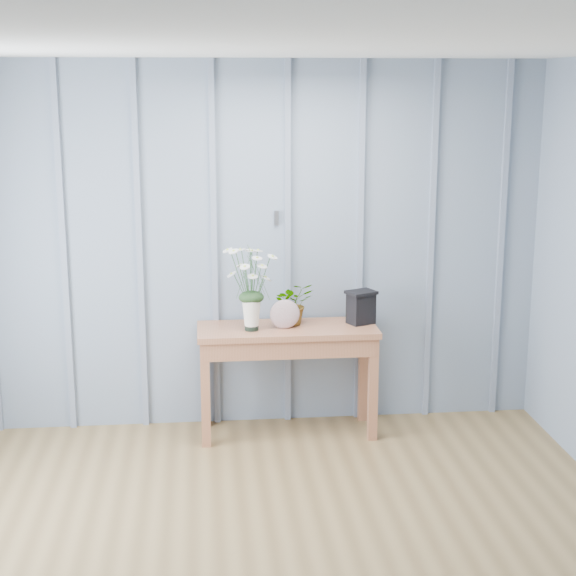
{
  "coord_description": "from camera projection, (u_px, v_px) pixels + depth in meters",
  "views": [
    {
      "loc": [
        -0.34,
        -3.65,
        2.35
      ],
      "look_at": [
        0.22,
        1.94,
        1.03
      ],
      "focal_mm": 55.0,
      "sensor_mm": 36.0,
      "label": 1
    }
  ],
  "objects": [
    {
      "name": "room_shell",
      "position": [
        265.0,
        154.0,
        4.54
      ],
      "size": [
        4.0,
        4.5,
        2.5
      ],
      "color": "gray",
      "rests_on": "ground"
    },
    {
      "name": "felt_disc_vessel",
      "position": [
        285.0,
        314.0,
        5.83
      ],
      "size": [
        0.2,
        0.06,
        0.2
      ],
      "primitive_type": "ellipsoid",
      "rotation": [
        0.0,
        0.0,
        0.01
      ],
      "color": "#865062",
      "rests_on": "sideboard"
    },
    {
      "name": "daisy_vase",
      "position": [
        251.0,
        277.0,
        5.73
      ],
      "size": [
        0.41,
        0.31,
        0.58
      ],
      "color": "black",
      "rests_on": "sideboard"
    },
    {
      "name": "carved_box",
      "position": [
        361.0,
        307.0,
        5.95
      ],
      "size": [
        0.23,
        0.21,
        0.23
      ],
      "color": "black",
      "rests_on": "sideboard"
    },
    {
      "name": "sideboard",
      "position": [
        287.0,
        343.0,
        5.91
      ],
      "size": [
        1.2,
        0.45,
        0.75
      ],
      "color": "#9C5C3D",
      "rests_on": "ground"
    },
    {
      "name": "spider_plant",
      "position": [
        293.0,
        303.0,
        5.93
      ],
      "size": [
        0.3,
        0.27,
        0.29
      ],
      "primitive_type": "imported",
      "rotation": [
        0.0,
        0.0,
        0.19
      ],
      "color": "#193418",
      "rests_on": "sideboard"
    }
  ]
}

